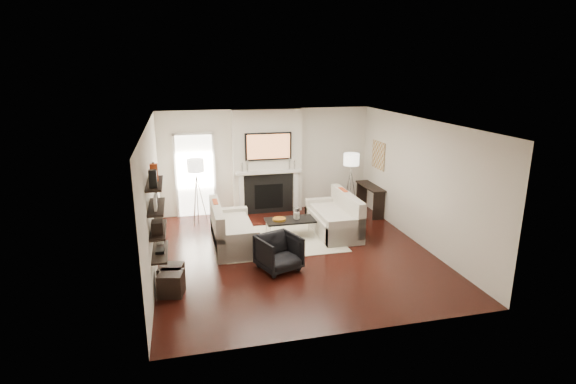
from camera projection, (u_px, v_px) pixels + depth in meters
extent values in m
plane|color=black|center=(295.00, 253.00, 9.32)|extent=(6.00, 6.00, 0.00)
plane|color=white|center=(295.00, 122.00, 8.59)|extent=(6.00, 6.00, 0.00)
plane|color=silver|center=(266.00, 161.00, 11.77)|extent=(5.50, 0.00, 5.50)
plane|color=silver|center=(350.00, 247.00, 6.15)|extent=(5.50, 0.00, 5.50)
plane|color=silver|center=(152.00, 199.00, 8.33)|extent=(0.00, 6.00, 6.00)
plane|color=silver|center=(420.00, 182.00, 9.58)|extent=(0.00, 6.00, 6.00)
cube|color=silver|center=(267.00, 162.00, 11.65)|extent=(1.80, 0.25, 2.70)
cube|color=black|center=(269.00, 194.00, 11.75)|extent=(1.30, 0.02, 1.04)
cube|color=black|center=(269.00, 196.00, 11.76)|extent=(0.75, 0.02, 0.65)
cube|color=white|center=(242.00, 195.00, 11.55)|extent=(0.12, 0.08, 1.10)
cube|color=white|center=(296.00, 191.00, 11.87)|extent=(0.12, 0.08, 1.10)
cube|color=white|center=(269.00, 172.00, 11.54)|extent=(1.70, 0.18, 0.07)
cube|color=black|center=(268.00, 146.00, 11.38)|extent=(1.20, 0.06, 0.70)
cube|color=#BF723F|center=(269.00, 147.00, 11.35)|extent=(1.10, 0.00, 0.62)
cylinder|color=silver|center=(247.00, 166.00, 11.37)|extent=(0.04, 0.04, 0.30)
cylinder|color=silver|center=(242.00, 167.00, 11.35)|extent=(0.04, 0.04, 0.24)
cylinder|color=silver|center=(289.00, 164.00, 11.62)|extent=(0.04, 0.04, 0.30)
cylinder|color=silver|center=(294.00, 165.00, 11.66)|extent=(0.04, 0.04, 0.24)
cube|color=white|center=(195.00, 176.00, 11.41)|extent=(0.90, 0.02, 2.10)
cube|color=white|center=(176.00, 177.00, 11.28)|extent=(0.06, 0.06, 2.16)
cube|color=white|center=(214.00, 175.00, 11.50)|extent=(0.06, 0.06, 2.16)
cube|color=white|center=(193.00, 134.00, 11.10)|extent=(1.02, 0.06, 0.06)
cube|color=beige|center=(281.00, 240.00, 10.01)|extent=(2.60, 2.00, 0.01)
cube|color=beige|center=(233.00, 237.00, 9.63)|extent=(0.85, 1.80, 0.42)
cube|color=beige|center=(217.00, 224.00, 9.47)|extent=(0.18, 1.80, 0.80)
cube|color=beige|center=(238.00, 247.00, 8.85)|extent=(0.85, 0.18, 0.60)
cube|color=beige|center=(229.00, 221.00, 10.37)|extent=(0.85, 0.18, 0.60)
cube|color=beige|center=(235.00, 225.00, 9.57)|extent=(0.63, 1.44, 0.10)
cube|color=#AE3B15|center=(216.00, 211.00, 9.70)|extent=(0.10, 0.42, 0.42)
cube|color=black|center=(218.00, 220.00, 9.14)|extent=(0.10, 0.40, 0.40)
cube|color=beige|center=(333.00, 224.00, 10.41)|extent=(0.85, 1.80, 0.42)
cube|color=beige|center=(347.00, 210.00, 10.40)|extent=(0.18, 1.80, 0.80)
cube|color=beige|center=(346.00, 232.00, 9.63)|extent=(0.85, 0.18, 0.60)
cube|color=beige|center=(322.00, 210.00, 11.14)|extent=(0.85, 0.18, 0.60)
cube|color=beige|center=(331.00, 213.00, 10.33)|extent=(0.63, 1.44, 0.10)
cube|color=#AE3B15|center=(343.00, 198.00, 10.63)|extent=(0.10, 0.42, 0.42)
cube|color=black|center=(352.00, 206.00, 10.07)|extent=(0.10, 0.40, 0.40)
cube|color=black|center=(290.00, 220.00, 10.08)|extent=(1.10, 0.55, 0.04)
cylinder|color=silver|center=(270.00, 234.00, 9.82)|extent=(0.02, 0.02, 0.38)
cylinder|color=silver|center=(314.00, 231.00, 10.05)|extent=(0.02, 0.02, 0.38)
cylinder|color=silver|center=(267.00, 228.00, 10.23)|extent=(0.02, 0.02, 0.38)
cylinder|color=silver|center=(309.00, 224.00, 10.46)|extent=(0.02, 0.02, 0.38)
cylinder|color=white|center=(297.00, 213.00, 10.07)|extent=(0.14, 0.14, 0.25)
cylinder|color=white|center=(297.00, 216.00, 10.09)|extent=(0.11, 0.11, 0.17)
cylinder|color=orange|center=(279.00, 219.00, 10.01)|extent=(0.29, 0.29, 0.05)
imported|color=black|center=(279.00, 251.00, 8.48)|extent=(0.91, 0.88, 0.74)
cylinder|color=silver|center=(197.00, 200.00, 10.96)|extent=(0.02, 0.02, 1.20)
cylinder|color=white|center=(195.00, 165.00, 10.73)|extent=(0.40, 0.40, 0.30)
cylinder|color=silver|center=(202.00, 199.00, 10.98)|extent=(0.25, 0.02, 1.23)
cylinder|color=silver|center=(195.00, 199.00, 11.04)|extent=(0.14, 0.22, 1.23)
cylinder|color=silver|center=(195.00, 201.00, 10.86)|extent=(0.14, 0.22, 1.23)
cylinder|color=silver|center=(350.00, 191.00, 11.67)|extent=(0.02, 0.02, 1.20)
cylinder|color=white|center=(351.00, 159.00, 11.44)|extent=(0.40, 0.40, 0.30)
cylinder|color=silver|center=(354.00, 191.00, 11.69)|extent=(0.25, 0.02, 1.23)
cylinder|color=silver|center=(347.00, 191.00, 11.74)|extent=(0.14, 0.22, 1.23)
cylinder|color=silver|center=(350.00, 193.00, 11.57)|extent=(0.14, 0.22, 1.23)
cube|color=black|center=(370.00, 186.00, 11.66)|extent=(0.35, 1.20, 0.04)
cube|color=black|center=(379.00, 206.00, 11.25)|extent=(0.30, 0.04, 0.71)
cube|color=black|center=(362.00, 195.00, 12.28)|extent=(0.30, 0.04, 0.71)
cube|color=tan|center=(378.00, 155.00, 11.44)|extent=(0.03, 0.70, 0.70)
cube|color=black|center=(160.00, 252.00, 7.60)|extent=(0.25, 1.00, 0.03)
cube|color=black|center=(158.00, 230.00, 7.49)|extent=(0.25, 1.00, 0.04)
cube|color=black|center=(156.00, 207.00, 7.39)|extent=(0.25, 1.00, 0.04)
cube|color=black|center=(155.00, 184.00, 7.28)|extent=(0.25, 1.00, 0.04)
cube|color=black|center=(153.00, 179.00, 6.93)|extent=(0.12, 0.10, 0.28)
cube|color=#AE3B15|center=(154.00, 172.00, 7.35)|extent=(0.12, 0.10, 0.28)
cube|color=white|center=(155.00, 202.00, 7.20)|extent=(0.04, 0.30, 0.22)
cube|color=black|center=(157.00, 197.00, 7.59)|extent=(0.04, 0.22, 0.18)
cube|color=black|center=(157.00, 227.00, 7.29)|extent=(0.18, 0.25, 0.20)
cube|color=black|center=(158.00, 222.00, 7.65)|extent=(0.15, 0.12, 0.12)
cube|color=black|center=(160.00, 251.00, 7.54)|extent=(0.14, 0.20, 0.05)
cube|color=white|center=(160.00, 239.00, 7.91)|extent=(0.10, 0.10, 0.18)
cylinder|color=black|center=(154.00, 171.00, 9.09)|extent=(0.04, 0.34, 0.34)
cylinder|color=white|center=(155.00, 171.00, 9.09)|extent=(0.01, 0.29, 0.29)
cube|color=black|center=(171.00, 276.00, 7.83)|extent=(0.48, 0.48, 0.40)
cube|color=black|center=(171.00, 284.00, 7.57)|extent=(0.47, 0.47, 0.40)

